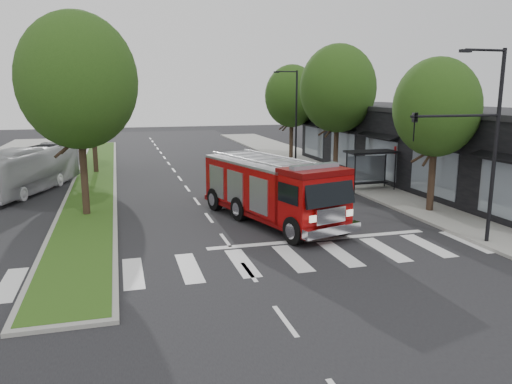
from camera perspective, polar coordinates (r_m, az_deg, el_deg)
ground at (r=21.73m, az=-3.51°, el=-5.53°), size 140.00×140.00×0.00m
sidewalk_right at (r=35.23m, az=13.18°, el=0.94°), size 5.00×80.00×0.15m
median at (r=38.88m, az=-17.88°, el=1.67°), size 3.00×50.00×0.15m
storefront_row at (r=37.25m, az=19.47°, el=4.92°), size 8.00×30.00×5.00m
bus_shelter at (r=32.70m, az=12.89°, el=3.64°), size 3.20×1.60×2.61m
tree_right_near at (r=27.36m, az=19.95°, el=9.05°), size 4.40×4.40×8.05m
tree_right_mid at (r=37.78m, az=9.33°, el=11.57°), size 5.60×5.60×9.72m
tree_right_far at (r=47.06m, az=4.12°, el=10.87°), size 5.00×5.00×8.73m
tree_median_near at (r=26.39m, az=-19.72°, el=11.84°), size 5.80×5.80×10.16m
tree_median_far at (r=40.37m, az=-18.35°, el=11.14°), size 5.60×5.60×9.72m
streetlight_right_near at (r=21.89m, az=24.06°, el=6.08°), size 4.08×0.22×8.00m
streetlight_right_far at (r=42.94m, az=4.43°, el=8.99°), size 2.11×0.20×8.00m
fire_engine at (r=24.42m, az=1.78°, el=0.21°), size 5.33×9.88×3.29m
city_bus at (r=34.75m, az=-24.67°, el=2.29°), size 5.67×10.40×2.84m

